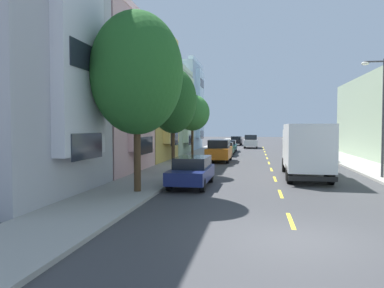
# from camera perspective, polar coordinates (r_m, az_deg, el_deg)

# --- Properties ---
(ground_plane) EXTENTS (160.00, 160.00, 0.00)m
(ground_plane) POSITION_cam_1_polar(r_m,az_deg,el_deg) (40.56, 11.17, -1.78)
(ground_plane) COLOR #38383A
(sidewalk_left) EXTENTS (3.20, 120.00, 0.14)m
(sidewalk_left) POSITION_cam_1_polar(r_m,az_deg,el_deg) (39.00, 0.76, -1.80)
(sidewalk_left) COLOR #99968E
(sidewalk_left) RESTS_ON ground_plane
(sidewalk_right) EXTENTS (3.20, 120.00, 0.14)m
(sidewalk_right) POSITION_cam_1_polar(r_m,az_deg,el_deg) (39.42, 21.63, -1.93)
(sidewalk_right) COLOR #99968E
(sidewalk_right) RESTS_ON ground_plane
(lane_centerline_dashes) EXTENTS (0.14, 47.20, 0.01)m
(lane_centerline_dashes) POSITION_cam_1_polar(r_m,az_deg,el_deg) (35.08, 11.42, -2.45)
(lane_centerline_dashes) COLOR yellow
(lane_centerline_dashes) RESTS_ON ground_plane
(townhouse_second_rose) EXTENTS (12.72, 8.46, 10.75)m
(townhouse_second_rose) POSITION_cam_1_polar(r_m,az_deg,el_deg) (27.25, -20.32, 6.91)
(townhouse_second_rose) COLOR #CC9E9E
(townhouse_second_rose) RESTS_ON ground_plane
(townhouse_third_mustard) EXTENTS (13.42, 8.46, 11.45)m
(townhouse_third_mustard) POSITION_cam_1_polar(r_m,az_deg,el_deg) (35.18, -13.74, 6.54)
(townhouse_third_mustard) COLOR tan
(townhouse_third_mustard) RESTS_ON ground_plane
(townhouse_fourth_sage) EXTENTS (14.37, 8.46, 9.63)m
(townhouse_fourth_sage) POSITION_cam_1_polar(r_m,az_deg,el_deg) (43.37, -9.76, 4.60)
(townhouse_fourth_sage) COLOR #99AD8E
(townhouse_fourth_sage) RESTS_ON ground_plane
(townhouse_fifth_powder_blue) EXTENTS (14.06, 8.46, 11.76)m
(townhouse_fifth_powder_blue) POSITION_cam_1_polar(r_m,az_deg,el_deg) (51.62, -6.41, 5.47)
(townhouse_fifth_powder_blue) COLOR #9EB7CC
(townhouse_fifth_powder_blue) RESTS_ON ground_plane
(street_tree_nearest) EXTENTS (4.15, 4.15, 8.07)m
(street_tree_nearest) POSITION_cam_1_polar(r_m,az_deg,el_deg) (17.27, -8.36, 10.55)
(street_tree_nearest) COLOR #47331E
(street_tree_nearest) RESTS_ON sidewalk_left
(street_tree_second) EXTENTS (3.05, 3.05, 6.72)m
(street_tree_second) POSITION_cam_1_polar(r_m,az_deg,el_deg) (24.43, -2.88, 6.55)
(street_tree_second) COLOR #47331E
(street_tree_second) RESTS_ON sidewalk_left
(street_tree_third) EXTENTS (2.91, 2.91, 5.64)m
(street_tree_third) POSITION_cam_1_polar(r_m,az_deg,el_deg) (31.79, 0.06, 4.75)
(street_tree_third) COLOR #47331E
(street_tree_third) RESTS_ON sidewalk_left
(street_lamp) EXTENTS (1.35, 0.28, 6.80)m
(street_lamp) POSITION_cam_1_polar(r_m,az_deg,el_deg) (24.25, 26.68, 4.77)
(street_lamp) COLOR #38383D
(street_lamp) RESTS_ON sidewalk_right
(delivery_box_truck) EXTENTS (2.57, 7.57, 3.21)m
(delivery_box_truck) POSITION_cam_1_polar(r_m,az_deg,el_deg) (23.30, 16.82, -0.48)
(delivery_box_truck) COLOR white
(delivery_box_truck) RESTS_ON ground_plane
(parked_wagon_black) EXTENTS (1.95, 4.75, 1.50)m
(parked_wagon_black) POSITION_cam_1_polar(r_m,az_deg,el_deg) (63.92, 6.71, 0.54)
(parked_wagon_black) COLOR black
(parked_wagon_black) RESTS_ON ground_plane
(parked_pickup_silver) EXTENTS (2.04, 5.31, 1.73)m
(parked_pickup_silver) POSITION_cam_1_polar(r_m,az_deg,el_deg) (62.11, 14.61, 0.44)
(parked_pickup_silver) COLOR #B2B5BA
(parked_pickup_silver) RESTS_ON ground_plane
(parked_wagon_sky) EXTENTS (1.84, 4.71, 1.50)m
(parked_wagon_sky) POSITION_cam_1_polar(r_m,az_deg,el_deg) (35.25, 18.63, -1.20)
(parked_wagon_sky) COLOR #7A9EC6
(parked_wagon_sky) RESTS_ON ground_plane
(parked_sedan_burgundy) EXTENTS (1.81, 4.51, 1.43)m
(parked_sedan_burgundy) POSITION_cam_1_polar(r_m,az_deg,el_deg) (47.66, 16.35, -0.29)
(parked_sedan_burgundy) COLOR maroon
(parked_sedan_burgundy) RESTS_ON ground_plane
(parked_wagon_navy) EXTENTS (1.85, 4.71, 1.50)m
(parked_wagon_navy) POSITION_cam_1_polar(r_m,az_deg,el_deg) (19.39, -0.00, -4.04)
(parked_wagon_navy) COLOR navy
(parked_wagon_navy) RESTS_ON ground_plane
(parked_suv_orange) EXTENTS (2.01, 4.82, 1.93)m
(parked_suv_orange) POSITION_cam_1_polar(r_m,az_deg,el_deg) (33.25, 4.15, -0.98)
(parked_suv_orange) COLOR orange
(parked_suv_orange) RESTS_ON ground_plane
(parked_sedan_teal) EXTENTS (1.80, 4.50, 1.43)m
(parked_sedan_teal) POSITION_cam_1_polar(r_m,az_deg,el_deg) (46.63, 5.61, -0.26)
(parked_sedan_teal) COLOR #195B60
(parked_sedan_teal) RESTS_ON ground_plane
(parked_sedan_forest) EXTENTS (1.82, 4.51, 1.43)m
(parked_sedan_forest) POSITION_cam_1_polar(r_m,az_deg,el_deg) (40.46, 5.05, -0.69)
(parked_sedan_forest) COLOR #194C28
(parked_sedan_forest) RESTS_ON ground_plane
(moving_white_sedan) EXTENTS (1.95, 4.80, 1.93)m
(moving_white_sedan) POSITION_cam_1_polar(r_m,az_deg,el_deg) (55.60, 8.89, 0.42)
(moving_white_sedan) COLOR silver
(moving_white_sedan) RESTS_ON ground_plane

